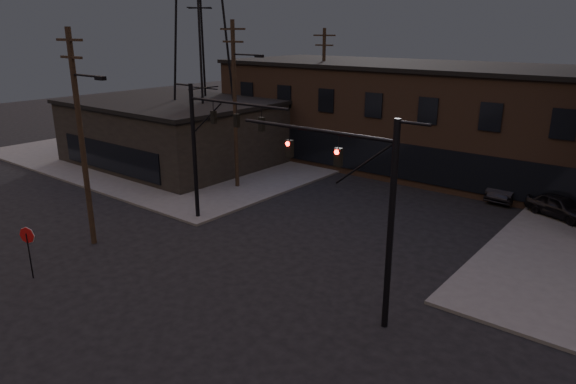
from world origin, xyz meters
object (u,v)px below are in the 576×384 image
Objects in this scene: traffic_signal_near at (364,198)px; car_crossing at (511,187)px; traffic_signal_far at (209,139)px; stop_sign at (28,241)px; parked_car_lot_a at (560,206)px.

traffic_signal_near is 1.66× the size of car_crossing.
traffic_signal_far reaches higher than stop_sign.
car_crossing is (13.50, 25.73, -1.05)m from stop_sign.
stop_sign is 0.63× the size of parked_car_lot_a.
traffic_signal_near is at bearing -16.17° from traffic_signal_far.
parked_car_lot_a is (3.64, 16.88, -4.11)m from traffic_signal_near.
stop_sign reaches higher than car_crossing.
traffic_signal_far reaches higher than parked_car_lot_a.
car_crossing reaches higher than parked_car_lot_a.
parked_car_lot_a is at bearing 40.40° from traffic_signal_far.
stop_sign is at bearing 167.72° from parked_car_lot_a.
traffic_signal_near is 19.68m from car_crossing.
stop_sign reaches higher than parked_car_lot_a.
traffic_signal_near is 3.23× the size of stop_sign.
traffic_signal_far is 1.66× the size of car_crossing.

